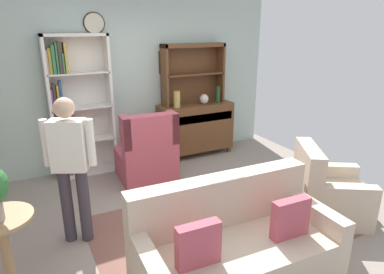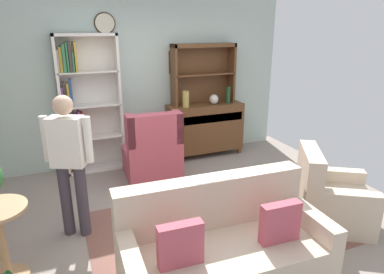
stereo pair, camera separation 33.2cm
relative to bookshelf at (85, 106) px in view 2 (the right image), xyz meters
name	(u,v)px [view 2 (the right image)]	position (x,y,z in m)	size (l,w,h in m)	color
ground_plane	(191,218)	(0.93, -1.95, -1.06)	(5.40, 4.60, 0.02)	gray
wall_back	(141,77)	(0.93, 0.18, 0.36)	(5.00, 0.09, 2.80)	#ADC1B7
area_rug	(217,227)	(1.13, -2.25, -1.04)	(2.83, 1.78, 0.01)	brown
bookshelf	(85,106)	(0.00, 0.00, 0.00)	(0.90, 0.30, 2.10)	silver
sideboard	(205,127)	(1.96, -0.09, -0.54)	(1.30, 0.45, 0.92)	brown
sideboard_hutch	(203,65)	(1.96, 0.02, 0.51)	(1.10, 0.26, 1.00)	brown
vase_tall	(186,99)	(1.57, -0.17, 0.01)	(0.11, 0.11, 0.27)	tan
vase_round	(214,99)	(2.09, -0.15, -0.04)	(0.15, 0.15, 0.17)	beige
bottle_wine	(228,95)	(2.35, -0.18, 0.02)	(0.07, 0.07, 0.29)	#194223
couch_floral	(223,250)	(0.80, -3.02, -0.73)	(1.83, 0.92, 0.90)	beige
armchair_floral	(330,200)	(2.38, -2.65, -0.76)	(1.06, 1.05, 0.88)	beige
wingback_chair	(153,154)	(0.83, -0.70, -0.66)	(0.82, 0.84, 1.05)	#B74C5B
plant_stand	(0,237)	(-1.00, -2.28, -0.59)	(0.52, 0.52, 0.74)	#A87F56
person_reading	(69,157)	(-0.35, -1.76, -0.14)	(0.50, 0.33, 1.56)	#38333D
coffee_table	(196,194)	(0.96, -2.04, -0.69)	(0.80, 0.50, 0.42)	brown
book_stack	(200,188)	(0.99, -2.08, -0.60)	(0.16, 0.11, 0.06)	#CC7233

